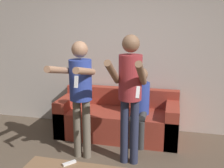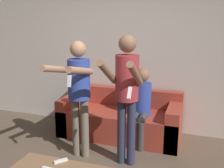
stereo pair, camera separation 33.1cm
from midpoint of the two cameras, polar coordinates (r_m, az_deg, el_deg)
The scene contains 6 objects.
wall_back at distance 4.54m, azimuth -0.67°, elevation 7.11°, with size 6.40×0.06×2.70m.
couch at distance 4.36m, azimuth -0.87°, elevation -7.75°, with size 1.94×0.79×0.75m.
person_standing_left at distance 3.47m, azimuth -9.69°, elevation -0.90°, with size 0.42×0.76×1.61m.
person_standing_right at distance 3.27m, azimuth 1.03°, elevation -0.70°, with size 0.41×0.69×1.70m.
person_seated at distance 4.02m, azimuth 3.71°, elevation -4.04°, with size 0.28×0.52×1.17m.
remote_far at distance 2.98m, azimuth -12.57°, elevation -16.53°, with size 0.13×0.14×0.02m.
Camera 1 is at (0.94, -2.26, 1.86)m, focal length 42.00 mm.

